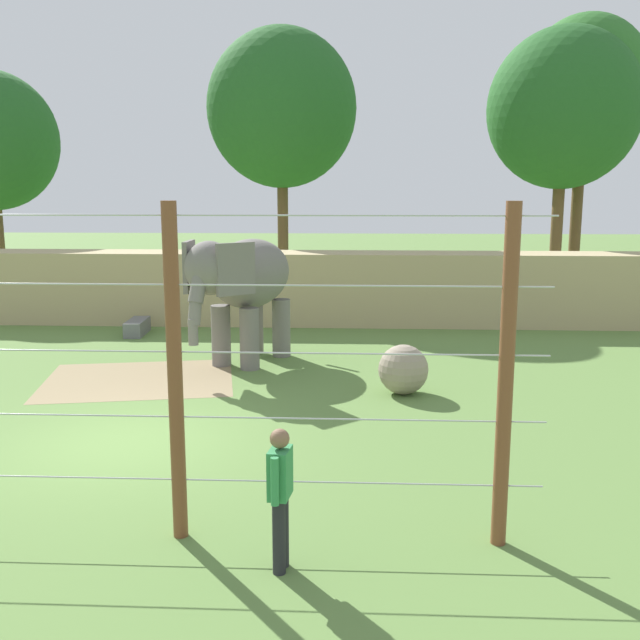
# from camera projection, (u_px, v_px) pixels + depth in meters

# --- Properties ---
(ground_plane) EXTENTS (120.00, 120.00, 0.00)m
(ground_plane) POSITION_uv_depth(u_px,v_px,m) (126.00, 441.00, 12.22)
(ground_plane) COLOR #5B7F3D
(dirt_patch) EXTENTS (4.75, 4.10, 0.01)m
(dirt_patch) POSITION_uv_depth(u_px,v_px,m) (139.00, 379.00, 16.19)
(dirt_patch) COLOR #937F5B
(dirt_patch) RESTS_ON ground
(embankment_wall) EXTENTS (36.00, 1.80, 2.30)m
(embankment_wall) POSITION_uv_depth(u_px,v_px,m) (234.00, 287.00, 23.03)
(embankment_wall) COLOR tan
(embankment_wall) RESTS_ON ground
(elephant) EXTENTS (2.71, 3.94, 3.14)m
(elephant) POSITION_uv_depth(u_px,v_px,m) (244.00, 281.00, 17.35)
(elephant) COLOR slate
(elephant) RESTS_ON ground
(enrichment_ball) EXTENTS (1.06, 1.06, 1.06)m
(enrichment_ball) POSITION_uv_depth(u_px,v_px,m) (403.00, 370.00, 14.97)
(enrichment_ball) COLOR gray
(enrichment_ball) RESTS_ON ground
(cable_fence) EXTENTS (12.36, 0.18, 4.13)m
(cable_fence) POSITION_uv_depth(u_px,v_px,m) (32.00, 372.00, 8.59)
(cable_fence) COLOR brown
(cable_fence) RESTS_ON ground
(zookeeper) EXTENTS (0.27, 0.59, 1.67)m
(zookeeper) POSITION_uv_depth(u_px,v_px,m) (280.00, 493.00, 7.92)
(zookeeper) COLOR #232328
(zookeeper) RESTS_ON ground
(feed_trough) EXTENTS (0.58, 1.43, 0.44)m
(feed_trough) POSITION_uv_depth(u_px,v_px,m) (137.00, 327.00, 21.24)
(feed_trough) COLOR slate
(feed_trough) RESTS_ON ground
(tree_far_left) EXTENTS (5.97, 5.97, 10.60)m
(tree_far_left) POSITION_uv_depth(u_px,v_px,m) (282.00, 109.00, 28.36)
(tree_far_left) COLOR brown
(tree_far_left) RESTS_ON ground
(tree_left_of_centre) EXTENTS (4.69, 4.69, 10.83)m
(tree_left_of_centre) POSITION_uv_depth(u_px,v_px,m) (585.00, 82.00, 27.17)
(tree_left_of_centre) COLOR brown
(tree_left_of_centre) RESTS_ON ground
(tree_behind_wall) EXTENTS (5.61, 5.61, 10.18)m
(tree_behind_wall) POSITION_uv_depth(u_px,v_px,m) (564.00, 109.00, 26.33)
(tree_behind_wall) COLOR brown
(tree_behind_wall) RESTS_ON ground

